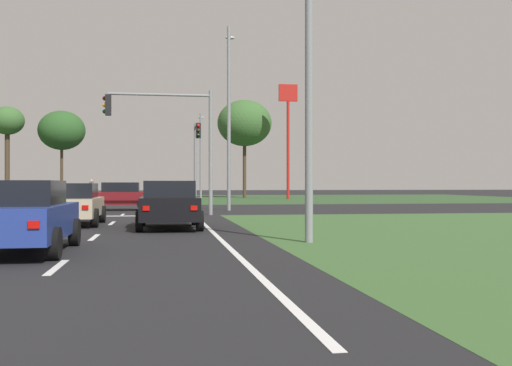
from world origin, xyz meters
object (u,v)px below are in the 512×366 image
Objects in this scene: traffic_signal_near_right at (172,128)px; treeline_fourth at (62,131)px; pedestrian_at_median at (91,188)px; car_beige_fifth at (72,204)px; traffic_signal_far_right at (196,149)px; treeline_fifth at (245,123)px; fastfood_pole_sign at (288,115)px; treeline_third at (7,123)px; car_black_third at (169,204)px; street_lamp_fourth at (201,151)px; car_maroon_sixth at (119,196)px; street_lamp_near at (314,1)px; street_lamp_second at (229,109)px; car_blue_second at (20,216)px; car_silver_fourth at (60,193)px.

treeline_fourth reaches higher than traffic_signal_near_right.
car_beige_fifth is at bearing -142.39° from pedestrian_at_median.
treeline_fifth is (6.14, 21.36, 3.87)m from traffic_signal_far_right.
fastfood_pole_sign is 1.20× the size of treeline_third.
traffic_signal_far_right is 0.61× the size of treeline_third.
pedestrian_at_median reaches higher than car_black_third.
street_lamp_fourth is at bearing 83.71° from traffic_signal_near_right.
treeline_third is (-12.79, 28.91, 6.73)m from car_maroon_sixth.
fastfood_pole_sign reaches higher than treeline_third.
street_lamp_near reaches higher than traffic_signal_near_right.
treeline_fifth is (10.76, 27.39, 6.88)m from car_maroon_sixth.
car_beige_fifth is at bearing -121.64° from street_lamp_second.
car_black_third is 42.88m from treeline_fifth.
car_maroon_sixth is 7.23m from traffic_signal_near_right.
traffic_signal_far_right is (5.40, 18.14, 3.03)m from car_beige_fifth.
treeline_third is at bearing 127.26° from traffic_signal_far_right.
car_beige_fifth is 0.41× the size of street_lamp_second.
car_maroon_sixth is at bearing -134.47° from pedestrian_at_median.
car_blue_second is 0.43× the size of street_lamp_second.
street_lamp_near reaches higher than treeline_fourth.
treeline_fifth reaches higher than car_maroon_sixth.
pedestrian_at_median is at bearing 94.81° from car_beige_fifth.
traffic_signal_far_right is 10.41m from pedestrian_at_median.
street_lamp_second is (3.42, 13.05, 4.78)m from car_black_third.
treeline_third reaches higher than street_lamp_fourth.
car_silver_fourth is 13.38m from traffic_signal_far_right.
street_lamp_second is 24.07m from street_lamp_fourth.
street_lamp_fourth is (6.78, 35.07, 3.77)m from car_beige_fifth.
fastfood_pole_sign is (15.08, 34.61, 7.27)m from car_beige_fifth.
pedestrian_at_median is (2.53, -1.59, 0.38)m from car_silver_fourth.
street_lamp_second is at bearing -66.01° from treeline_fourth.
car_silver_fourth is at bearing -142.94° from street_lamp_fourth.
street_lamp_second is (6.79, 11.02, 4.81)m from car_beige_fifth.
treeline_fourth is at bearing -81.51° from car_silver_fourth.
treeline_fifth is at bearing 125.84° from fastfood_pole_sign.
street_lamp_fourth is at bearing -142.94° from car_silver_fourth.
traffic_signal_near_right is 0.53× the size of fastfood_pole_sign.
street_lamp_fourth is 0.80× the size of treeline_fifth.
traffic_signal_near_right is 0.53× the size of street_lamp_near.
treeline_fifth is at bearing 76.55° from traffic_signal_near_right.
traffic_signal_near_right is at bearing 112.22° from car_silver_fourth.
treeline_fifth is at bearing -10.18° from pedestrian_at_median.
car_black_third is 1.01× the size of car_maroon_sixth.
fastfood_pole_sign is (8.30, -0.45, 3.50)m from street_lamp_fourth.
treeline_fifth is (18.46, -2.31, 0.79)m from treeline_fourth.
street_lamp_fourth is 19.93m from treeline_third.
car_blue_second is 1.03× the size of car_beige_fifth.
car_silver_fourth is 17.67m from treeline_third.
fastfood_pole_sign reaches higher than car_maroon_sixth.
car_blue_second is at bearing -101.04° from traffic_signal_far_right.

